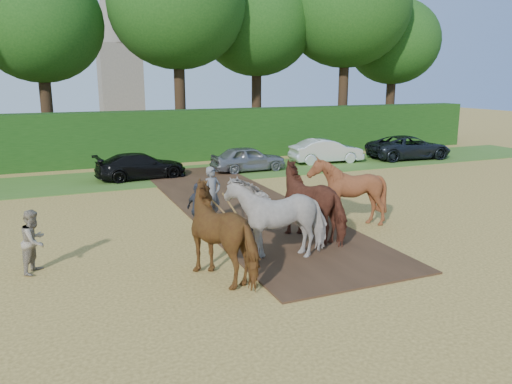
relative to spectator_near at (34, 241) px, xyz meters
name	(u,v)px	position (x,y,z in m)	size (l,w,h in m)	color
ground	(283,275)	(5.71, -2.67, -0.82)	(120.00, 120.00, 0.00)	gold
earth_strip	(239,205)	(7.21, 4.33, -0.79)	(4.50, 17.00, 0.05)	#472D1C
grass_verge	(162,176)	(5.71, 11.33, -0.80)	(50.00, 5.00, 0.03)	#38601E
hedgerow	(144,137)	(5.71, 15.83, 0.68)	(46.00, 1.60, 3.00)	#14380F
spectator_near	(34,241)	(0.00, 0.00, 0.00)	(0.80, 0.62, 1.64)	tan
spectator_far	(198,210)	(4.68, 1.28, 0.03)	(0.99, 0.41, 1.70)	#2A2E39
plough_team	(295,208)	(7.01, -0.72, 0.33)	(7.63, 6.63, 2.31)	brown
parked_cars	(203,161)	(7.85, 11.19, -0.13)	(36.26, 3.06, 1.43)	#ACAFB3
treeline	(98,6)	(4.01, 19.02, 8.15)	(48.70, 10.60, 14.21)	#382616
church	(116,3)	(9.71, 52.33, 12.91)	(5.20, 5.20, 27.00)	slate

